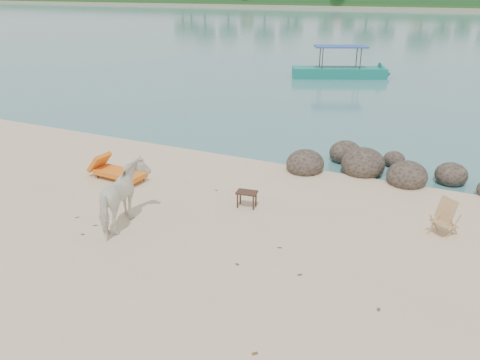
# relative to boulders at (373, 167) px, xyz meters

# --- Properties ---
(water) EXTENTS (400.00, 400.00, 0.00)m
(water) POSITION_rel_boulders_xyz_m (-2.37, 83.51, -0.20)
(water) COLOR #3A7175
(water) RESTS_ON ground
(far_shore) EXTENTS (420.00, 90.00, 1.40)m
(far_shore) POSITION_rel_boulders_xyz_m (-2.37, 163.51, -0.20)
(far_shore) COLOR tan
(far_shore) RESTS_ON ground
(boulders) EXTENTS (6.40, 2.96, 1.03)m
(boulders) POSITION_rel_boulders_xyz_m (0.00, 0.00, 0.00)
(boulders) COLOR black
(boulders) RESTS_ON ground
(cow) EXTENTS (1.32, 1.99, 1.55)m
(cow) POSITION_rel_boulders_xyz_m (-4.83, -6.23, 0.57)
(cow) COLOR white
(cow) RESTS_ON ground
(side_table) EXTENTS (0.59, 0.43, 0.44)m
(side_table) POSITION_rel_boulders_xyz_m (-2.58, -3.99, 0.02)
(side_table) COLOR black
(side_table) RESTS_ON ground
(lounge_chair) EXTENTS (2.08, 0.84, 0.61)m
(lounge_chair) POSITION_rel_boulders_xyz_m (-6.88, -3.89, 0.10)
(lounge_chair) COLOR orange
(lounge_chair) RESTS_ON ground
(deck_chair) EXTENTS (0.77, 0.77, 0.82)m
(deck_chair) POSITION_rel_boulders_xyz_m (2.27, -3.35, 0.20)
(deck_chair) COLOR tan
(deck_chair) RESTS_ON ground
(boat_near) EXTENTS (6.84, 4.07, 3.30)m
(boat_near) POSITION_rel_boulders_xyz_m (-5.31, 16.64, 1.44)
(boat_near) COLOR #15786A
(boat_near) RESTS_ON water
(dead_leaves) EXTENTS (8.45, 6.63, 0.00)m
(dead_leaves) POSITION_rel_boulders_xyz_m (-1.64, -7.17, -0.20)
(dead_leaves) COLOR brown
(dead_leaves) RESTS_ON ground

